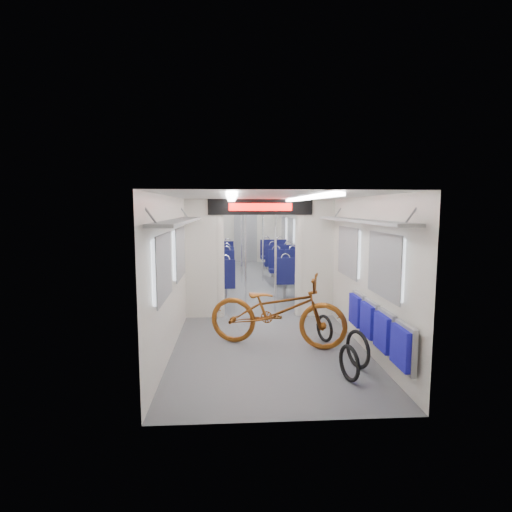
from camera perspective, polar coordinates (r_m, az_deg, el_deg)
The scene contains 14 objects.
carriage at distance 9.52m, azimuth -0.18°, elevation 3.07°, with size 12.00×12.02×2.31m.
bicycle at distance 6.22m, azimuth 3.04°, elevation -7.73°, with size 0.74×2.14×1.12m, color brown.
flip_bench at distance 5.59m, azimuth 16.84°, elevation -9.52°, with size 0.12×2.12×0.53m.
bike_hoop_a at distance 5.23m, azimuth 13.17°, elevation -14.91°, with size 0.46×0.46×0.05m, color black.
bike_hoop_b at distance 5.63m, azimuth 14.33°, elevation -13.01°, with size 0.52×0.52×0.05m, color black.
bike_hoop_c at distance 6.57m, azimuth 9.75°, elevation -10.36°, with size 0.44×0.44×0.05m, color black.
seat_bay_near_left at distance 9.90m, azimuth -5.69°, elevation -2.37°, with size 0.92×2.11×1.11m.
seat_bay_near_right at distance 10.36m, azimuth 4.78°, elevation -2.01°, with size 0.90×2.03×1.09m.
seat_bay_far_left at distance 12.99m, azimuth -5.18°, elevation -0.20°, with size 0.91×2.06×1.10m.
seat_bay_far_right at distance 13.25m, azimuth 2.95°, elevation 0.03°, with size 0.93×2.19×1.13m.
stanchion_near_left at distance 8.67m, azimuth -1.52°, elevation 0.37°, with size 0.04×0.04×2.30m, color silver.
stanchion_near_right at distance 8.16m, azimuth 2.80°, elevation -0.04°, with size 0.05×0.05×2.30m, color silver.
stanchion_far_left at distance 11.39m, azimuth -2.09°, elevation 1.91°, with size 0.05×0.05×2.30m, color silver.
stanchion_far_right at distance 11.60m, azimuth 0.98°, elevation 2.01°, with size 0.04×0.04×2.30m, color silver.
Camera 1 is at (-0.56, -9.75, 2.12)m, focal length 28.00 mm.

